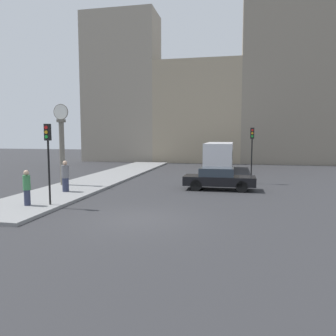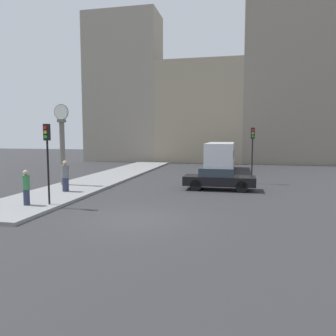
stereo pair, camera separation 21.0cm
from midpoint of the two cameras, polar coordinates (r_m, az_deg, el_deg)
name	(u,v)px [view 2 (the right image)]	position (r m, az deg, el deg)	size (l,w,h in m)	color
ground_plane	(137,219)	(13.42, -5.06, -8.87)	(120.00, 120.00, 0.00)	#2D2D30
sidewalk_corner	(109,177)	(26.27, -10.05, -1.57)	(3.87, 27.42, 0.15)	gray
building_row	(210,91)	(41.91, 7.46, 13.18)	(31.19, 5.00, 19.93)	gray
sedan_car	(219,179)	(20.51, 9.08, -1.82)	(4.36, 1.70, 1.37)	black
bus_distant	(220,155)	(31.70, 9.31, 2.30)	(2.50, 7.39, 2.65)	silver
traffic_light_near	(47,147)	(16.09, -19.93, 3.45)	(0.26, 0.24, 3.75)	black
traffic_light_far	(252,144)	(23.42, 14.75, 4.09)	(0.26, 0.24, 3.89)	black
street_clock	(62,145)	(22.33, -17.67, 3.84)	(1.01, 0.42, 5.22)	#666056
pedestrian_green_hoodie	(26,187)	(16.46, -23.14, -3.12)	(0.33, 0.33, 1.64)	#2D334C
pedestrian_grey_jacket	(65,176)	(19.70, -17.16, -1.38)	(0.43, 0.43, 1.78)	#2D334C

